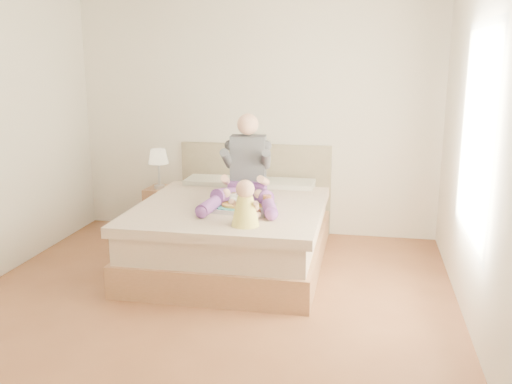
% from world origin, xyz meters
% --- Properties ---
extents(room, '(4.02, 4.22, 2.71)m').
position_xyz_m(room, '(0.08, 0.01, 1.51)').
color(room, brown).
rests_on(room, ground).
extents(bed, '(1.70, 2.18, 1.00)m').
position_xyz_m(bed, '(0.00, 1.08, 0.32)').
color(bed, '#906343').
rests_on(bed, ground).
extents(nightstand, '(0.43, 0.39, 0.50)m').
position_xyz_m(nightstand, '(-1.00, 1.88, 0.25)').
color(nightstand, '#906343').
rests_on(nightstand, ground).
extents(lamp, '(0.22, 0.22, 0.45)m').
position_xyz_m(lamp, '(-1.05, 1.84, 0.84)').
color(lamp, silver).
rests_on(lamp, nightstand).
extents(adult, '(0.71, 1.03, 0.84)m').
position_xyz_m(adult, '(0.11, 1.07, 0.85)').
color(adult, '#63327D').
rests_on(adult, bed).
extents(tray, '(0.55, 0.46, 0.14)m').
position_xyz_m(tray, '(0.16, 0.72, 0.64)').
color(tray, silver).
rests_on(tray, bed).
extents(baby, '(0.25, 0.34, 0.38)m').
position_xyz_m(baby, '(0.27, 0.26, 0.76)').
color(baby, '#F9E54E').
rests_on(baby, bed).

